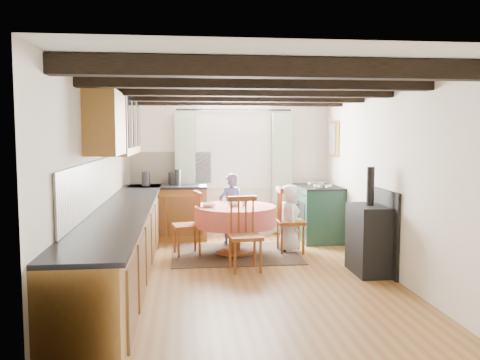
{
  "coord_description": "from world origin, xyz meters",
  "views": [
    {
      "loc": [
        -0.75,
        -6.0,
        1.78
      ],
      "look_at": [
        0.0,
        0.8,
        1.15
      ],
      "focal_mm": 37.32,
      "sensor_mm": 36.0,
      "label": 1
    }
  ],
  "objects": [
    {
      "name": "child_right",
      "position": [
        0.81,
        1.35,
        0.51
      ],
      "size": [
        0.34,
        0.51,
        1.02
      ],
      "primitive_type": "imported",
      "rotation": [
        0.0,
        0.0,
        1.61
      ],
      "color": "silver",
      "rests_on": "floor"
    },
    {
      "name": "wall_left",
      "position": [
        -1.8,
        0.0,
        1.2
      ],
      "size": [
        0.0,
        5.5,
        2.4
      ],
      "primitive_type": "cube",
      "color": "silver",
      "rests_on": "ground"
    },
    {
      "name": "cup",
      "position": [
        0.12,
        1.28,
        0.77
      ],
      "size": [
        0.15,
        0.15,
        0.1
      ],
      "primitive_type": "imported",
      "rotation": [
        0.0,
        0.0,
        4.12
      ],
      "color": "silver",
      "rests_on": "dining_table"
    },
    {
      "name": "rug",
      "position": [
        -0.02,
        1.24,
        0.01
      ],
      "size": [
        1.86,
        1.45,
        0.01
      ],
      "primitive_type": "cube",
      "color": "black",
      "rests_on": "floor"
    },
    {
      "name": "wall_plate",
      "position": [
        1.05,
        2.72,
        1.7
      ],
      "size": [
        0.3,
        0.02,
        0.3
      ],
      "primitive_type": "cylinder",
      "rotation": [
        1.57,
        0.0,
        0.0
      ],
      "color": "silver",
      "rests_on": "wall_back"
    },
    {
      "name": "beam_b",
      "position": [
        0.0,
        -1.0,
        2.31
      ],
      "size": [
        3.6,
        0.16,
        0.16
      ],
      "primitive_type": "cube",
      "color": "black",
      "rests_on": "ceiling"
    },
    {
      "name": "beam_a",
      "position": [
        0.0,
        -2.0,
        2.31
      ],
      "size": [
        3.6,
        0.16,
        0.16
      ],
      "primitive_type": "cube",
      "color": "black",
      "rests_on": "ceiling"
    },
    {
      "name": "curtain_left",
      "position": [
        -0.75,
        2.65,
        1.1
      ],
      "size": [
        0.35,
        0.1,
        2.1
      ],
      "primitive_type": "cube",
      "color": "#9EAB94",
      "rests_on": "wall_back"
    },
    {
      "name": "beam_d",
      "position": [
        0.0,
        1.0,
        2.31
      ],
      "size": [
        3.6,
        0.16,
        0.16
      ],
      "primitive_type": "cube",
      "color": "black",
      "rests_on": "ceiling"
    },
    {
      "name": "base_cabinet_left",
      "position": [
        -1.5,
        0.0,
        0.44
      ],
      "size": [
        0.6,
        5.3,
        0.88
      ],
      "primitive_type": "cube",
      "color": "brown",
      "rests_on": "floor"
    },
    {
      "name": "beam_e",
      "position": [
        0.0,
        2.0,
        2.31
      ],
      "size": [
        3.6,
        0.16,
        0.16
      ],
      "primitive_type": "cube",
      "color": "black",
      "rests_on": "ceiling"
    },
    {
      "name": "cast_iron_stove",
      "position": [
        1.58,
        0.05,
        0.68
      ],
      "size": [
        0.41,
        0.68,
        1.37
      ],
      "primitive_type": null,
      "color": "black",
      "rests_on": "floor"
    },
    {
      "name": "worktop_left",
      "position": [
        -1.48,
        0.0,
        0.9
      ],
      "size": [
        0.64,
        5.3,
        0.04
      ],
      "primitive_type": "cube",
      "color": "black",
      "rests_on": "base_cabinet_left"
    },
    {
      "name": "wall_cabinet_solid",
      "position": [
        -1.63,
        -0.3,
        1.9
      ],
      "size": [
        0.34,
        0.9,
        0.7
      ],
      "primitive_type": "cube",
      "color": "brown",
      "rests_on": "wall_left"
    },
    {
      "name": "bowl_b",
      "position": [
        -0.04,
        1.26,
        0.75
      ],
      "size": [
        0.2,
        0.2,
        0.06
      ],
      "primitive_type": "imported",
      "rotation": [
        0.0,
        0.0,
        1.49
      ],
      "color": "silver",
      "rests_on": "dining_table"
    },
    {
      "name": "chair_right",
      "position": [
        0.82,
        1.3,
        0.5
      ],
      "size": [
        0.45,
        0.43,
        0.99
      ],
      "primitive_type": null,
      "rotation": [
        0.0,
        0.0,
        1.55
      ],
      "color": "brown",
      "rests_on": "floor"
    },
    {
      "name": "ceiling",
      "position": [
        0.0,
        0.0,
        2.4
      ],
      "size": [
        3.6,
        5.5,
        0.0
      ],
      "primitive_type": "cube",
      "color": "white",
      "rests_on": "ground"
    },
    {
      "name": "window_pane",
      "position": [
        0.1,
        2.74,
        1.6
      ],
      "size": [
        1.2,
        0.01,
        1.4
      ],
      "primitive_type": "cube",
      "color": "white",
      "rests_on": "wall_back"
    },
    {
      "name": "canister_wide",
      "position": [
        -0.94,
        2.5,
        1.03
      ],
      "size": [
        0.19,
        0.19,
        0.21
      ],
      "primitive_type": "cylinder",
      "color": "#262628",
      "rests_on": "worktop_back"
    },
    {
      "name": "worktop_back",
      "position": [
        -1.05,
        2.43,
        0.9
      ],
      "size": [
        1.3,
        0.64,
        0.04
      ],
      "primitive_type": "cube",
      "color": "black",
      "rests_on": "base_cabinet_back"
    },
    {
      "name": "floor",
      "position": [
        0.0,
        0.0,
        0.0
      ],
      "size": [
        3.6,
        5.5,
        0.0
      ],
      "primitive_type": "cube",
      "color": "olive",
      "rests_on": "ground"
    },
    {
      "name": "bowl_a",
      "position": [
        -0.42,
        1.18,
        0.75
      ],
      "size": [
        0.23,
        0.23,
        0.05
      ],
      "primitive_type": "imported",
      "rotation": [
        0.0,
        0.0,
        4.75
      ],
      "color": "silver",
      "rests_on": "dining_table"
    },
    {
      "name": "aga_range",
      "position": [
        1.47,
        2.1,
        0.47
      ],
      "size": [
        0.66,
        1.01,
        0.93
      ],
      "primitive_type": null,
      "color": "#183528",
      "rests_on": "floor"
    },
    {
      "name": "wall_right",
      "position": [
        1.8,
        0.0,
        1.2
      ],
      "size": [
        0.0,
        5.5,
        2.4
      ],
      "primitive_type": "cube",
      "color": "silver",
      "rests_on": "ground"
    },
    {
      "name": "dining_table",
      "position": [
        -0.02,
        1.24,
        0.36
      ],
      "size": [
        1.2,
        1.2,
        0.72
      ],
      "primitive_type": null,
      "color": "#B8705F",
      "rests_on": "floor"
    },
    {
      "name": "curtain_right",
      "position": [
        0.95,
        2.65,
        1.1
      ],
      "size": [
        0.35,
        0.1,
        2.1
      ],
      "primitive_type": "cube",
      "color": "#9EAB94",
      "rests_on": "wall_back"
    },
    {
      "name": "curtain_rod",
      "position": [
        0.1,
        2.65,
        2.2
      ],
      "size": [
        2.0,
        0.03,
        0.03
      ],
      "primitive_type": "cylinder",
      "rotation": [
        0.0,
        1.57,
        0.0
      ],
      "color": "black",
      "rests_on": "wall_back"
    },
    {
      "name": "wall_back",
      "position": [
        0.0,
        2.75,
        1.2
      ],
      "size": [
        3.6,
        0.0,
        2.4
      ],
      "primitive_type": "cube",
      "color": "silver",
      "rests_on": "ground"
    },
    {
      "name": "wall_cabinet_glass",
      "position": [
        -1.63,
        1.2,
        1.95
      ],
      "size": [
        0.34,
        1.8,
        0.9
      ],
      "primitive_type": "cube",
      "color": "brown",
      "rests_on": "wall_left"
    },
    {
      "name": "wall_picture",
      "position": [
        1.77,
        2.3,
        1.7
      ],
      "size": [
        0.04,
        0.5,
        0.6
      ],
      "primitive_type": "cube",
      "color": "gold",
      "rests_on": "wall_right"
    },
    {
      "name": "splash_left",
      "position": [
        -1.78,
        0.3,
        1.2
      ],
      "size": [
        0.02,
        4.5,
        0.55
      ],
      "primitive_type": "cube",
      "color": "beige",
      "rests_on": "wall_left"
    },
    {
      "name": "window_frame",
      "position": [
        0.1,
        2.73,
        1.6
      ],
      "size": [
        1.34,
        0.03,
        1.54
      ],
      "primitive_type": "cube",
      "color": "white",
      "rests_on": "wall_back"
    },
    {
      "name": "canister_slim",
      "position": [
        -0.87,
        2.41,
        1.06
      ],
      "size": [
        0.1,
        0.1,
        0.27
      ],
      "primitive_type": "cylinder",
      "color": "#262628",
      "rests_on": "worktop_back"
    },
    {
      "name": "child_far",
      "position": [
        -0.02,
        1.97,
        0.58
      ],
      "size": [
        0.49,
        0.4,
        1.15
      ],
      "primitive_type": "imported",
      "rotation": [
        0.0,
        0.0,
        3.48
      ],
      "color": "#44466D",
      "rests_on": "floor"
    },
    {
      "name": "beam_c",
      "position": [
        0.0,
        0.0,
        2.31
      ],
      "size": [
        3.6,
        0.16,
        0.16
      ],
      "primitive_type": "cube",
      "color": "black",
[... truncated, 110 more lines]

